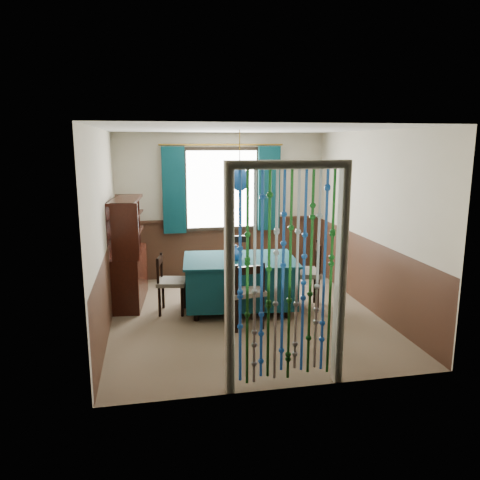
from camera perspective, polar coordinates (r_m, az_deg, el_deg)
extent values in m
plane|color=brown|center=(6.53, 0.55, -9.14)|extent=(4.00, 4.00, 0.00)
plane|color=silver|center=(6.10, 0.60, 13.37)|extent=(4.00, 4.00, 0.00)
plane|color=#BAB098|center=(8.14, -2.27, 4.13)|extent=(3.60, 0.00, 3.60)
plane|color=#BAB098|center=(4.30, 5.95, -2.84)|extent=(3.60, 0.00, 3.60)
plane|color=#BAB098|center=(6.10, -16.24, 1.10)|extent=(0.00, 4.00, 4.00)
plane|color=#BAB098|center=(6.78, 15.65, 2.17)|extent=(0.00, 4.00, 4.00)
plane|color=#3D2417|center=(8.26, -2.21, -1.04)|extent=(3.60, 0.00, 3.60)
plane|color=#3D2417|center=(4.56, 5.69, -11.96)|extent=(3.60, 0.00, 3.60)
plane|color=#3D2417|center=(6.27, -15.71, -5.64)|extent=(0.00, 4.00, 4.00)
plane|color=#3D2417|center=(6.94, 15.20, -3.95)|extent=(0.00, 4.00, 4.00)
cube|color=black|center=(8.06, -2.23, 6.20)|extent=(1.32, 0.12, 1.42)
cube|color=#0B3139|center=(6.61, -0.04, -5.03)|extent=(1.59, 1.16, 0.60)
cube|color=#0B3139|center=(6.53, -0.04, -2.40)|extent=(1.65, 1.22, 0.03)
cylinder|color=black|center=(6.34, -5.34, -9.16)|extent=(0.07, 0.07, 0.14)
cylinder|color=black|center=(6.45, 5.80, -8.79)|extent=(0.07, 0.07, 0.14)
cylinder|color=black|center=(7.05, -5.35, -6.97)|extent=(0.07, 0.07, 0.14)
cylinder|color=black|center=(7.15, 4.64, -6.68)|extent=(0.07, 0.07, 0.14)
cylinder|color=black|center=(5.89, -0.44, -9.22)|extent=(0.04, 0.04, 0.44)
cylinder|color=black|center=(6.00, 2.79, -8.81)|extent=(0.04, 0.04, 0.44)
cylinder|color=black|center=(6.18, -1.46, -8.18)|extent=(0.04, 0.04, 0.44)
cylinder|color=black|center=(6.29, 1.63, -7.81)|extent=(0.04, 0.04, 0.44)
cube|color=#5B5549|center=(6.01, 0.64, -6.25)|extent=(0.49, 0.47, 0.06)
cube|color=black|center=(5.75, 1.25, -3.68)|extent=(0.37, 0.09, 0.10)
cylinder|color=black|center=(5.73, -0.41, -5.17)|extent=(0.04, 0.04, 0.43)
cylinder|color=black|center=(5.85, 2.87, -4.82)|extent=(0.04, 0.04, 0.43)
cylinder|color=black|center=(7.55, 1.14, -4.36)|extent=(0.05, 0.05, 0.47)
cylinder|color=black|center=(7.51, -1.71, -4.46)|extent=(0.05, 0.05, 0.47)
cylinder|color=black|center=(7.21, 1.54, -5.14)|extent=(0.05, 0.05, 0.47)
cylinder|color=black|center=(7.17, -1.45, -5.25)|extent=(0.05, 0.05, 0.47)
cube|color=#5B5549|center=(7.28, -0.12, -2.80)|extent=(0.49, 0.47, 0.06)
cube|color=black|center=(7.39, -0.29, 0.13)|extent=(0.40, 0.07, 0.10)
cylinder|color=black|center=(7.44, 1.15, -0.93)|extent=(0.04, 0.04, 0.46)
cylinder|color=black|center=(7.40, -1.74, -1.01)|extent=(0.04, 0.04, 0.46)
cylinder|color=black|center=(6.81, -9.35, -6.55)|extent=(0.04, 0.04, 0.41)
cylinder|color=black|center=(6.51, -9.78, -7.44)|extent=(0.04, 0.04, 0.41)
cylinder|color=black|center=(6.78, -6.78, -6.58)|extent=(0.04, 0.04, 0.41)
cylinder|color=black|center=(6.47, -7.08, -7.48)|extent=(0.04, 0.04, 0.41)
cube|color=#5B5549|center=(6.57, -8.31, -5.07)|extent=(0.45, 0.47, 0.06)
cube|color=black|center=(6.51, -9.81, -2.50)|extent=(0.10, 0.35, 0.09)
cylinder|color=black|center=(6.70, -9.56, -3.22)|extent=(0.04, 0.04, 0.40)
cylinder|color=black|center=(6.39, -9.99, -3.97)|extent=(0.04, 0.04, 0.40)
cylinder|color=black|center=(6.66, 9.45, -6.68)|extent=(0.05, 0.05, 0.48)
cylinder|color=black|center=(7.03, 9.13, -5.67)|extent=(0.05, 0.05, 0.48)
cylinder|color=black|center=(6.63, 6.23, -6.67)|extent=(0.05, 0.05, 0.48)
cylinder|color=black|center=(7.00, 6.08, -5.65)|extent=(0.05, 0.05, 0.48)
cube|color=#5B5549|center=(6.75, 7.79, -3.94)|extent=(0.56, 0.57, 0.06)
cube|color=black|center=(6.68, 9.55, -1.02)|extent=(0.14, 0.41, 0.11)
cylinder|color=black|center=(6.52, 9.68, -2.69)|extent=(0.04, 0.04, 0.47)
cylinder|color=black|center=(6.90, 9.34, -1.88)|extent=(0.04, 0.04, 0.47)
cube|color=black|center=(7.11, -13.36, -4.40)|extent=(0.53, 1.22, 0.78)
cube|color=black|center=(6.39, -13.87, 0.91)|extent=(0.36, 0.09, 0.78)
cube|color=black|center=(7.50, -13.48, 2.50)|extent=(0.36, 0.09, 0.78)
cube|color=black|center=(6.89, -13.81, 4.78)|extent=(0.48, 1.22, 0.04)
cube|color=black|center=(6.95, -15.19, 1.70)|extent=(0.14, 1.16, 0.78)
cube|color=black|center=(6.96, -13.37, 0.85)|extent=(0.42, 1.13, 0.02)
cube|color=black|center=(6.92, -13.47, 2.93)|extent=(0.42, 1.13, 0.02)
cylinder|color=olive|center=(6.33, -0.04, 10.35)|extent=(0.01, 0.01, 0.65)
ellipsoid|color=navy|center=(6.35, -0.04, 7.40)|extent=(0.25, 0.25, 0.31)
cylinder|color=olive|center=(6.34, -0.04, 8.81)|extent=(0.08, 0.08, 0.03)
imported|color=navy|center=(6.44, -0.55, -1.59)|extent=(0.22, 0.22, 0.19)
imported|color=beige|center=(6.67, -13.30, 0.76)|extent=(0.31, 0.31, 0.06)
imported|color=beige|center=(7.22, -13.08, -0.25)|extent=(0.21, 0.21, 0.18)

